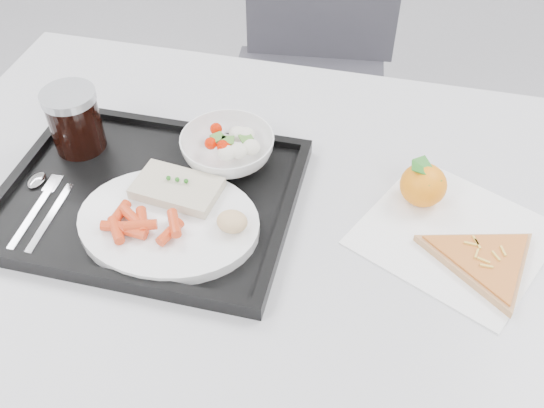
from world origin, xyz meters
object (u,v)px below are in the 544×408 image
object	(u,v)px
dinner_plate	(169,223)
pizza_slice	(485,261)
salad_bowl	(228,149)
cola_glass	(74,119)
table	(269,234)
chair	(313,54)
tray	(149,197)
tangerine	(423,185)

from	to	relation	value
dinner_plate	pizza_slice	size ratio (longest dim) A/B	1.10
salad_bowl	cola_glass	distance (m)	0.25
table	chair	distance (m)	0.81
table	dinner_plate	xyz separation A→B (m)	(-0.13, -0.09, 0.09)
tray	cola_glass	size ratio (longest dim) A/B	4.17
chair	cola_glass	xyz separation A→B (m)	(-0.27, -0.74, 0.28)
pizza_slice	chair	bearing A→B (deg)	115.35
salad_bowl	table	bearing A→B (deg)	-40.33
tray	pizza_slice	size ratio (longest dim) A/B	1.83
tray	tangerine	world-z (taller)	tangerine
tray	tangerine	bearing A→B (deg)	13.62
table	chair	world-z (taller)	chair
cola_glass	dinner_plate	bearing A→B (deg)	-33.95
tray	tangerine	size ratio (longest dim) A/B	5.19
tray	dinner_plate	distance (m)	0.08
salad_bowl	pizza_slice	bearing A→B (deg)	-15.93
cola_glass	tangerine	size ratio (longest dim) A/B	1.25
dinner_plate	salad_bowl	xyz separation A→B (m)	(0.04, 0.16, 0.01)
table	pizza_slice	bearing A→B (deg)	-7.78
salad_bowl	tangerine	distance (m)	0.31
pizza_slice	tray	bearing A→B (deg)	178.90
tray	dinner_plate	world-z (taller)	dinner_plate
salad_bowl	cola_glass	world-z (taller)	cola_glass
table	chair	size ratio (longest dim) A/B	1.29
table	tangerine	size ratio (longest dim) A/B	13.84
salad_bowl	tray	bearing A→B (deg)	-132.10
chair	cola_glass	world-z (taller)	chair
chair	cola_glass	size ratio (longest dim) A/B	8.61
dinner_plate	cola_glass	size ratio (longest dim) A/B	2.50
dinner_plate	tangerine	distance (m)	0.39
table	cola_glass	size ratio (longest dim) A/B	11.11
dinner_plate	tangerine	size ratio (longest dim) A/B	3.12
dinner_plate	pizza_slice	world-z (taller)	dinner_plate
salad_bowl	dinner_plate	bearing A→B (deg)	-104.38
cola_glass	tangerine	distance (m)	0.57
chair	pizza_slice	world-z (taller)	chair
tray	salad_bowl	bearing A→B (deg)	47.90
chair	dinner_plate	distance (m)	0.92
pizza_slice	cola_glass	bearing A→B (deg)	171.94
chair	tangerine	world-z (taller)	chair
tray	pizza_slice	xyz separation A→B (m)	(0.51, -0.01, 0.00)
tray	dinner_plate	bearing A→B (deg)	-45.76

